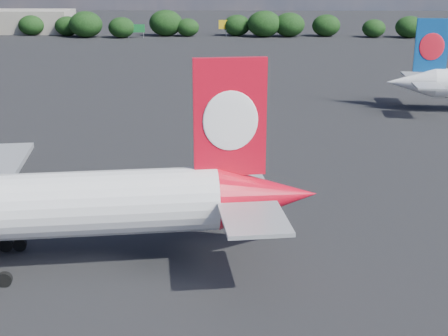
{
  "coord_description": "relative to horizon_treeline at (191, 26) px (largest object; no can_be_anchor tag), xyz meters",
  "views": [
    {
      "loc": [
        17.3,
        -35.04,
        23.37
      ],
      "look_at": [
        16.0,
        12.0,
        8.0
      ],
      "focal_mm": 50.0,
      "sensor_mm": 36.0,
      "label": 1
    }
  ],
  "objects": [
    {
      "name": "billboard_yellow",
      "position": [
        11.86,
        1.84,
        0.07
      ],
      "size": [
        5.0,
        0.3,
        5.5
      ],
      "color": "gold",
      "rests_on": "ground"
    },
    {
      "name": "terminal_building",
      "position": [
        -65.14,
        11.84,
        0.2
      ],
      "size": [
        42.0,
        16.0,
        8.0
      ],
      "color": "gray",
      "rests_on": "ground"
    },
    {
      "name": "ground",
      "position": [
        -0.14,
        -120.16,
        -3.8
      ],
      "size": [
        500.0,
        500.0,
        0.0
      ],
      "primitive_type": "plane",
      "color": "black",
      "rests_on": "ground"
    },
    {
      "name": "highway_sign",
      "position": [
        -18.14,
        -4.16,
        -0.68
      ],
      "size": [
        6.0,
        0.3,
        4.5
      ],
      "color": "#146429",
      "rests_on": "ground"
    },
    {
      "name": "horizon_treeline",
      "position": [
        0.0,
        0.0,
        0.0
      ],
      "size": [
        206.11,
        15.76,
        8.83
      ],
      "color": "black",
      "rests_on": "ground"
    }
  ]
}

